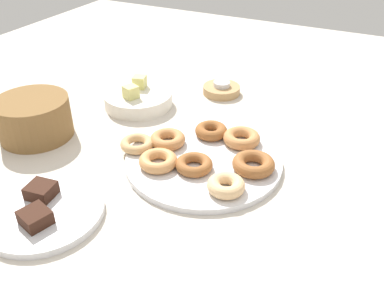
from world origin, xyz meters
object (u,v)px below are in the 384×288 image
(donut_0, at_px, (168,139))
(basket, at_px, (34,118))
(tealight, at_px, (222,84))
(melon_chunk_left, at_px, (131,92))
(donut_6, at_px, (254,164))
(fruit_bowl, at_px, (138,99))
(donut_3, at_px, (211,131))
(cake_plate, at_px, (44,212))
(candle_holder, at_px, (221,90))
(donut_4, at_px, (158,161))
(donut_7, at_px, (137,144))
(donut_5, at_px, (226,185))
(melon_chunk_right, at_px, (140,82))
(brownie_far, at_px, (41,191))
(donut_plate, at_px, (203,160))
(donut_2, at_px, (242,138))
(donut_1, at_px, (195,165))
(brownie_near, at_px, (35,217))

(donut_0, relative_size, basket, 0.47)
(tealight, relative_size, melon_chunk_left, 1.44)
(donut_0, relative_size, donut_6, 0.91)
(fruit_bowl, bearing_deg, donut_3, -106.72)
(fruit_bowl, bearing_deg, cake_plate, -169.57)
(candle_holder, height_order, fruit_bowl, fruit_bowl)
(donut_4, xyz_separation_m, basket, (-0.00, 0.37, 0.02))
(donut_7, relative_size, melon_chunk_left, 2.25)
(tealight, relative_size, basket, 0.28)
(candle_holder, xyz_separation_m, melon_chunk_left, (-0.22, 0.19, 0.05))
(donut_6, height_order, tealight, donut_6)
(donut_5, relative_size, donut_6, 0.84)
(cake_plate, height_order, candle_holder, candle_holder)
(donut_4, xyz_separation_m, melon_chunk_right, (0.29, 0.23, 0.03))
(donut_6, bearing_deg, brownie_far, 128.54)
(donut_4, height_order, melon_chunk_left, melon_chunk_left)
(donut_6, bearing_deg, donut_4, 112.68)
(basket, bearing_deg, donut_plate, -79.90)
(melon_chunk_left, bearing_deg, tealight, -40.28)
(donut_4, distance_m, candle_holder, 0.45)
(donut_2, relative_size, brownie_far, 1.71)
(donut_2, bearing_deg, fruit_bowl, 77.05)
(brownie_far, height_order, fruit_bowl, brownie_far)
(tealight, bearing_deg, donut_1, -164.81)
(brownie_far, distance_m, melon_chunk_right, 0.50)
(donut_5, bearing_deg, donut_0, 61.99)
(donut_1, relative_size, basket, 0.45)
(donut_3, height_order, tealight, donut_3)
(donut_plate, bearing_deg, donut_6, -85.91)
(cake_plate, height_order, melon_chunk_right, melon_chunk_right)
(donut_0, relative_size, brownie_near, 1.62)
(donut_3, relative_size, fruit_bowl, 0.41)
(donut_1, height_order, brownie_far, brownie_far)
(brownie_near, distance_m, basket, 0.37)
(donut_plate, relative_size, melon_chunk_right, 10.27)
(donut_1, height_order, brownie_near, brownie_near)
(donut_4, distance_m, brownie_near, 0.29)
(donut_1, xyz_separation_m, cake_plate, (-0.26, 0.21, -0.02))
(donut_1, bearing_deg, fruit_bowl, 52.23)
(donut_6, relative_size, brownie_near, 1.79)
(donut_1, xyz_separation_m, fruit_bowl, (0.23, 0.30, -0.01))
(donut_5, bearing_deg, brownie_far, 119.31)
(donut_6, bearing_deg, donut_1, 116.55)
(brownie_far, relative_size, melon_chunk_left, 1.49)
(fruit_bowl, xyz_separation_m, melon_chunk_left, (-0.03, 0.00, 0.04))
(cake_plate, relative_size, melon_chunk_left, 6.67)
(donut_5, distance_m, donut_6, 0.10)
(donut_6, height_order, basket, basket)
(brownie_near, bearing_deg, donut_plate, -29.01)
(brownie_near, bearing_deg, donut_0, -13.37)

